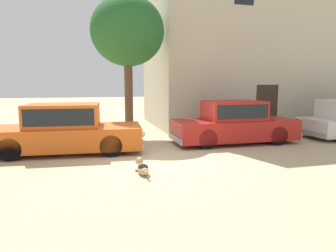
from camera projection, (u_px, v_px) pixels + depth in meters
ground_plane at (156, 158)px, 8.74m from camera, size 80.00×80.00×0.00m
parked_sedan_nearest at (65, 129)px, 9.29m from camera, size 4.89×2.14×1.54m
parked_sedan_second at (234, 123)px, 10.84m from camera, size 4.59×1.74×1.54m
apartment_block at (271, 41)px, 16.39m from camera, size 13.23×5.81×8.91m
stray_dog_spotted at (142, 167)px, 7.18m from camera, size 0.28×1.01×0.37m
acacia_tree_left at (128, 32)px, 11.65m from camera, size 2.88×2.59×5.57m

